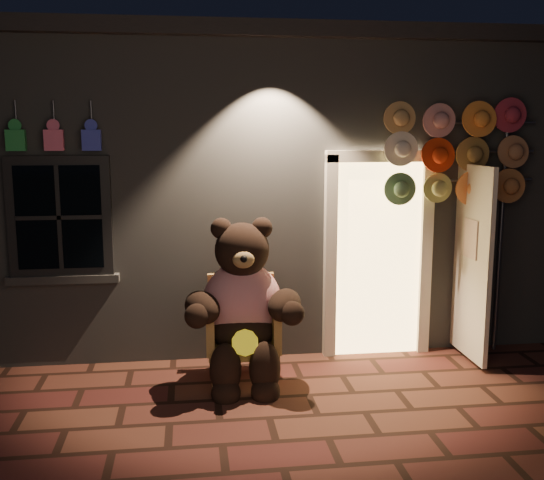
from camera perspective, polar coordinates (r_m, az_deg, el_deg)
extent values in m
plane|color=#562F21|center=(5.57, -0.24, -15.66)|extent=(60.00, 60.00, 0.00)
cube|color=slate|center=(9.04, -3.46, 5.07)|extent=(7.00, 5.00, 3.30)
cube|color=black|center=(9.06, -3.57, 16.03)|extent=(7.30, 5.30, 0.16)
cube|color=black|center=(6.62, -18.46, 1.98)|extent=(1.00, 0.10, 1.20)
cube|color=black|center=(6.59, -18.51, 1.95)|extent=(0.82, 0.06, 1.02)
cube|color=slate|center=(6.73, -18.17, -3.33)|extent=(1.10, 0.14, 0.08)
cube|color=#FFCB72|center=(6.89, 9.38, -1.56)|extent=(0.92, 0.10, 2.10)
cube|color=beige|center=(6.73, 5.23, -1.76)|extent=(0.12, 0.12, 2.20)
cube|color=beige|center=(7.03, 13.54, -1.50)|extent=(0.12, 0.12, 2.20)
cube|color=beige|center=(6.73, 9.74, 7.42)|extent=(1.16, 0.12, 0.12)
cube|color=beige|center=(6.87, 17.52, -1.94)|extent=(0.05, 0.80, 2.00)
cube|color=#23833A|center=(6.57, -21.98, 8.29)|extent=(0.18, 0.07, 0.20)
cylinder|color=#59595E|center=(6.63, -21.99, 10.46)|extent=(0.02, 0.02, 0.25)
cube|color=#D65876|center=(6.49, -18.96, 8.46)|extent=(0.18, 0.07, 0.20)
cylinder|color=#59595E|center=(6.55, -18.98, 10.65)|extent=(0.02, 0.02, 0.25)
cube|color=#2F38A6|center=(6.43, -15.87, 8.61)|extent=(0.18, 0.07, 0.20)
cylinder|color=#59595E|center=(6.49, -15.89, 10.82)|extent=(0.02, 0.02, 0.25)
cube|color=#B28145|center=(6.20, -2.64, -9.49)|extent=(0.67, 0.63, 0.09)
cube|color=#B28145|center=(6.37, -2.81, -5.88)|extent=(0.66, 0.09, 0.65)
cube|color=#B28145|center=(6.11, -5.56, -7.96)|extent=(0.09, 0.56, 0.37)
cube|color=#B28145|center=(6.15, 0.25, -7.82)|extent=(0.09, 0.56, 0.37)
cylinder|color=#B28145|center=(6.02, -5.21, -12.14)|extent=(0.05, 0.05, 0.30)
cylinder|color=#B28145|center=(6.04, 0.23, -11.98)|extent=(0.05, 0.05, 0.30)
cylinder|color=#B28145|center=(6.50, -5.27, -10.42)|extent=(0.05, 0.05, 0.30)
cylinder|color=#B28145|center=(6.53, -0.26, -10.29)|extent=(0.05, 0.05, 0.30)
ellipsoid|color=#B1121F|center=(6.14, -2.69, -5.62)|extent=(0.78, 0.63, 0.80)
ellipsoid|color=black|center=(6.12, -2.63, -7.97)|extent=(0.64, 0.55, 0.38)
sphere|color=black|center=(5.96, -2.71, -0.90)|extent=(0.53, 0.53, 0.51)
sphere|color=black|center=(5.96, -4.56, 1.03)|extent=(0.20, 0.20, 0.20)
sphere|color=black|center=(5.98, -0.92, 1.09)|extent=(0.20, 0.20, 0.20)
ellipsoid|color=olive|center=(5.74, -2.57, -1.77)|extent=(0.21, 0.15, 0.16)
ellipsoid|color=black|center=(5.88, -6.28, -6.02)|extent=(0.44, 0.59, 0.29)
ellipsoid|color=black|center=(5.92, 1.13, -5.85)|extent=(0.46, 0.59, 0.29)
ellipsoid|color=black|center=(5.89, -4.20, -11.49)|extent=(0.29, 0.29, 0.49)
ellipsoid|color=black|center=(5.90, -0.66, -11.39)|extent=(0.29, 0.29, 0.49)
sphere|color=black|center=(5.90, -4.15, -13.55)|extent=(0.27, 0.27, 0.27)
sphere|color=black|center=(5.92, -0.59, -13.44)|extent=(0.27, 0.27, 0.27)
cylinder|color=yellow|center=(5.81, -2.44, -9.18)|extent=(0.25, 0.11, 0.24)
cylinder|color=#59595E|center=(7.26, 19.84, 0.83)|extent=(0.04, 0.04, 2.67)
cylinder|color=#59595E|center=(7.03, 18.27, 9.95)|extent=(1.19, 0.03, 0.03)
cylinder|color=#59595E|center=(7.03, 18.14, 7.54)|extent=(1.19, 0.03, 0.03)
cylinder|color=#59595E|center=(7.05, 18.01, 5.13)|extent=(1.19, 0.03, 0.03)
cylinder|color=tan|center=(6.64, 11.46, 10.71)|extent=(0.34, 0.11, 0.34)
cylinder|color=tan|center=(6.75, 14.77, 10.57)|extent=(0.34, 0.11, 0.34)
cylinder|color=orange|center=(6.88, 17.97, 10.39)|extent=(0.34, 0.11, 0.34)
cylinder|color=#B42E41|center=(7.11, 20.69, 10.21)|extent=(0.34, 0.11, 0.34)
cylinder|color=beige|center=(6.61, 11.44, 7.71)|extent=(0.34, 0.11, 0.34)
cylinder|color=red|center=(6.72, 14.74, 7.62)|extent=(0.34, 0.11, 0.34)
cylinder|color=olive|center=(6.94, 17.61, 7.54)|extent=(0.34, 0.11, 0.34)
cylinder|color=#B4744A|center=(7.08, 20.63, 7.41)|extent=(0.34, 0.11, 0.34)
cylinder|color=#639257|center=(6.60, 11.42, 4.70)|extent=(0.34, 0.11, 0.34)
cylinder|color=#9EA158|center=(6.80, 14.42, 4.73)|extent=(0.34, 0.11, 0.34)
cylinder|color=#FF9747|center=(6.93, 17.56, 4.67)|extent=(0.34, 0.11, 0.34)
cylinder|color=#C1713A|center=(7.08, 20.58, 4.60)|extent=(0.34, 0.11, 0.34)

